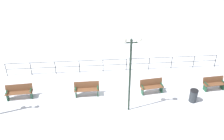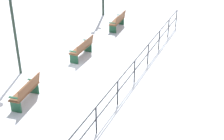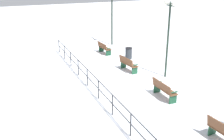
# 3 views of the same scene
# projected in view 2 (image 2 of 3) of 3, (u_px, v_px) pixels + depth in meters

# --- Properties ---
(ground_plane) EXTENTS (80.00, 80.00, 0.00)m
(ground_plane) POSITION_uv_depth(u_px,v_px,m) (59.00, 77.00, 13.68)
(ground_plane) COLOR white
(ground_plane) RESTS_ON ground
(bench_nearest) EXTENTS (0.61, 1.64, 0.90)m
(bench_nearest) POSITION_uv_depth(u_px,v_px,m) (118.00, 21.00, 18.46)
(bench_nearest) COLOR brown
(bench_nearest) RESTS_ON ground
(bench_second) EXTENTS (0.52, 1.58, 0.90)m
(bench_second) POSITION_uv_depth(u_px,v_px,m) (82.00, 48.00, 15.12)
(bench_second) COLOR brown
(bench_second) RESTS_ON ground
(bench_third) EXTENTS (0.67, 1.54, 0.93)m
(bench_third) POSITION_uv_depth(u_px,v_px,m) (26.00, 91.00, 11.80)
(bench_third) COLOR brown
(bench_third) RESTS_ON ground
(waterfront_railing) EXTENTS (0.05, 15.81, 0.99)m
(waterfront_railing) POSITION_uv_depth(u_px,v_px,m) (127.00, 78.00, 12.31)
(waterfront_railing) COLOR #26282D
(waterfront_railing) RESTS_ON ground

